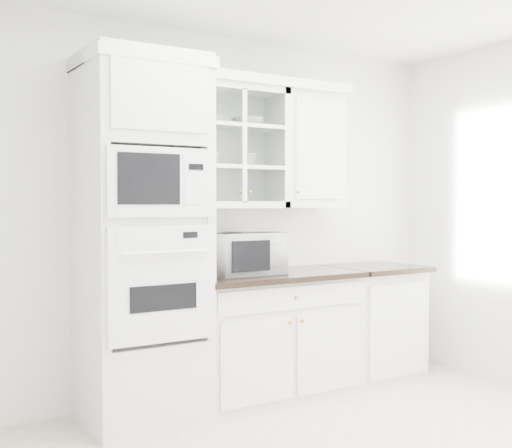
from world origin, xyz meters
TOP-DOWN VIEW (x-y plane):
  - room_shell at (0.00, 0.43)m, footprint 4.00×3.50m
  - oven_column at (-0.75, 1.42)m, footprint 0.76×0.68m
  - base_cabinet_run at (0.28, 1.45)m, footprint 1.32×0.67m
  - extra_base_cabinet at (1.28, 1.45)m, footprint 0.72×0.67m
  - upper_cabinet_glass at (0.03, 1.58)m, footprint 0.80×0.33m
  - upper_cabinet_solid at (0.71, 1.58)m, footprint 0.55×0.33m
  - crown_molding at (-0.07, 1.56)m, footprint 2.14×0.38m
  - countertop_microwave at (0.04, 1.45)m, footprint 0.54×0.45m
  - bowl_a at (-0.11, 1.60)m, footprint 0.25×0.25m
  - bowl_b at (0.18, 1.60)m, footprint 0.22×0.22m
  - cup_a at (-0.16, 1.57)m, footprint 0.15×0.15m
  - cup_b at (0.16, 1.58)m, footprint 0.11×0.11m

SIDE VIEW (x-z plane):
  - base_cabinet_run at x=0.28m, z-range 0.00..0.92m
  - extra_base_cabinet at x=1.28m, z-range 0.00..0.92m
  - countertop_microwave at x=0.04m, z-range 0.92..1.23m
  - oven_column at x=-0.75m, z-range 0.00..2.40m
  - cup_a at x=-0.16m, z-range 1.71..1.81m
  - cup_b at x=0.16m, z-range 1.71..1.81m
  - room_shell at x=0.00m, z-range 0.43..3.13m
  - upper_cabinet_glass at x=0.03m, z-range 1.40..2.30m
  - upper_cabinet_solid at x=0.71m, z-range 1.40..2.30m
  - bowl_a at x=-0.11m, z-range 2.01..2.07m
  - bowl_b at x=0.18m, z-range 2.01..2.08m
  - crown_molding at x=-0.07m, z-range 2.30..2.37m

